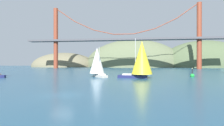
{
  "coord_description": "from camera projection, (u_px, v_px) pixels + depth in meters",
  "views": [
    {
      "loc": [
        9.07,
        -21.65,
        3.94
      ],
      "look_at": [
        0.0,
        42.83,
        3.69
      ],
      "focal_mm": 30.24,
      "sensor_mm": 36.0,
      "label": 1
    }
  ],
  "objects": [
    {
      "name": "sailboat_yellow_sail",
      "position": [
        141.0,
        59.0,
        46.77
      ],
      "size": [
        8.85,
        5.6,
        9.94
      ],
      "color": "#191E4C",
      "rests_on": "ground_plane"
    },
    {
      "name": "ground_plane",
      "position": [
        63.0,
        95.0,
        22.71
      ],
      "size": [
        360.0,
        360.0,
        0.0
      ],
      "primitive_type": "plane",
      "color": "navy"
    },
    {
      "name": "suspension_bridge",
      "position": [
        124.0,
        38.0,
        116.71
      ],
      "size": [
        124.82,
        6.0,
        39.3
      ],
      "color": "brown",
      "rests_on": "ground_plane"
    },
    {
      "name": "headland_right",
      "position": [
        204.0,
        67.0,
        148.03
      ],
      "size": [
        70.13,
        44.0,
        42.21
      ],
      "primitive_type": "ellipsoid",
      "color": "#4C5B3D",
      "rests_on": "ground_plane"
    },
    {
      "name": "sailboat_white_mainsail",
      "position": [
        97.0,
        61.0,
        51.11
      ],
      "size": [
        6.33,
        6.88,
        8.06
      ],
      "color": "#B7B2A8",
      "rests_on": "ground_plane"
    },
    {
      "name": "headland_left",
      "position": [
        64.0,
        67.0,
        164.06
      ],
      "size": [
        56.89,
        44.0,
        24.38
      ],
      "primitive_type": "ellipsoid",
      "color": "#6B664C",
      "rests_on": "ground_plane"
    },
    {
      "name": "headland_center",
      "position": [
        134.0,
        67.0,
        155.7
      ],
      "size": [
        81.03,
        44.0,
        45.37
      ],
      "primitive_type": "ellipsoid",
      "color": "#5B6647",
      "rests_on": "ground_plane"
    },
    {
      "name": "channel_buoy",
      "position": [
        192.0,
        75.0,
        51.0
      ],
      "size": [
        1.1,
        1.1,
        2.64
      ],
      "color": "green",
      "rests_on": "ground_plane"
    }
  ]
}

